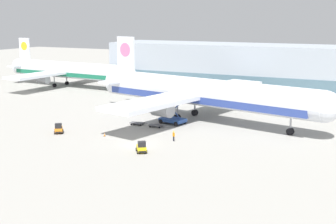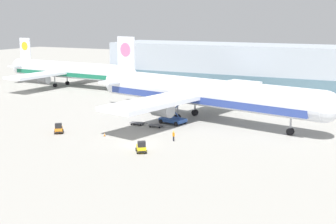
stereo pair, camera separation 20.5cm
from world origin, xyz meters
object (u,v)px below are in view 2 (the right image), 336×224
airplane_distant (68,71)px  baggage_tug_foreground (59,129)px  baggage_dolly_lead (137,123)px  ground_crew_near (174,135)px  baggage_tug_mid (141,147)px  traffic_cone_near (105,134)px  airplane_main (199,93)px  baggage_dolly_second (156,125)px  scissor_lift_loader (173,114)px

airplane_distant → baggage_tug_foreground: 61.07m
baggage_dolly_lead → ground_crew_near: (12.16, -8.14, 0.71)m
baggage_tug_foreground → baggage_tug_mid: 20.71m
baggage_dolly_lead → traffic_cone_near: 10.67m
traffic_cone_near → airplane_main: bearing=63.5°
baggage_dolly_lead → traffic_cone_near: bearing=-100.9°
baggage_tug_mid → baggage_dolly_second: (-6.19, 16.68, -0.49)m
airplane_main → airplane_distant: (-55.65, 26.31, -0.78)m
baggage_dolly_lead → ground_crew_near: bearing=-40.7°
airplane_distant → scissor_lift_loader: bearing=-27.2°
baggage_dolly_lead → baggage_dolly_second: 4.40m
baggage_dolly_second → baggage_tug_mid: bearing=-76.6°
baggage_dolly_lead → traffic_cone_near: size_ratio=5.41×
airplane_main → baggage_dolly_second: 12.43m
baggage_tug_foreground → scissor_lift_loader: bearing=99.3°
scissor_lift_loader → baggage_dolly_second: 4.95m
scissor_lift_loader → baggage_dolly_second: scissor_lift_loader is taller
scissor_lift_loader → baggage_tug_mid: 21.63m
airplane_distant → baggage_tug_foreground: bearing=-49.0°
airplane_distant → baggage_tug_mid: 77.75m
baggage_tug_foreground → ground_crew_near: size_ratio=1.51×
scissor_lift_loader → baggage_dolly_lead: (-5.96, -4.28, -1.59)m
scissor_lift_loader → traffic_cone_near: 16.44m
airplane_main → traffic_cone_near: 23.52m
ground_crew_near → baggage_tug_mid: bearing=-75.6°
baggage_tug_foreground → traffic_cone_near: bearing=64.7°
ground_crew_near → baggage_tug_foreground: bearing=-143.6°
scissor_lift_loader → ground_crew_near: scissor_lift_loader is taller
airplane_main → baggage_dolly_second: bearing=-104.9°
airplane_main → traffic_cone_near: (-10.19, -20.47, -5.50)m
baggage_tug_mid → baggage_tug_foreground: bearing=-137.9°
airplane_main → baggage_dolly_second: size_ratio=15.23×
airplane_distant → scissor_lift_loader: 61.19m
baggage_tug_foreground → baggage_dolly_second: 18.86m
baggage_tug_mid → baggage_dolly_lead: size_ratio=0.74×
baggage_dolly_second → traffic_cone_near: size_ratio=5.41×
traffic_cone_near → baggage_tug_mid: bearing=-28.6°
scissor_lift_loader → baggage_tug_mid: scissor_lift_loader is taller
scissor_lift_loader → baggage_tug_foreground: 23.09m
airplane_main → baggage_dolly_lead: (-9.46, -9.82, -5.45)m
scissor_lift_loader → baggage_dolly_second: (-1.56, -4.42, -1.59)m
scissor_lift_loader → baggage_tug_foreground: size_ratio=2.04×
baggage_tug_mid → baggage_dolly_second: 17.80m
baggage_dolly_second → ground_crew_near: bearing=-52.8°
airplane_main → ground_crew_near: (2.71, -17.96, -4.74)m
baggage_dolly_second → ground_crew_near: (7.77, -8.00, 0.71)m
airplane_main → baggage_tug_mid: bearing=-75.6°
baggage_dolly_second → traffic_cone_near: bearing=-122.9°
scissor_lift_loader → baggage_dolly_lead: bearing=-132.3°
baggage_tug_mid → baggage_dolly_lead: (-10.59, 16.82, -0.49)m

